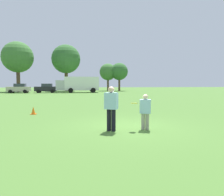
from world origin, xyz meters
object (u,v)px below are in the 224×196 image
object	(u,v)px
frisbee	(134,103)
parked_car_mid_right	(46,88)
player_thrower	(111,106)
player_defender	(145,110)
traffic_cone	(33,111)
parked_car_center	(19,88)
box_truck	(79,84)

from	to	relation	value
frisbee	parked_car_mid_right	bearing A→B (deg)	105.24
player_thrower	player_defender	size ratio (longest dim) A/B	1.22
frisbee	traffic_cone	distance (m)	7.21
parked_car_center	parked_car_mid_right	distance (m)	5.01
frisbee	player_defender	bearing A→B (deg)	4.25
player_thrower	box_truck	distance (m)	35.38
frisbee	player_thrower	bearing A→B (deg)	-177.35
frisbee	box_truck	bearing A→B (deg)	95.09
player_thrower	box_truck	world-z (taller)	box_truck
traffic_cone	player_thrower	bearing A→B (deg)	-50.69
frisbee	parked_car_mid_right	xyz separation A→B (m)	(-9.52, 34.92, -0.17)
traffic_cone	box_truck	world-z (taller)	box_truck
box_truck	player_thrower	bearing A→B (deg)	-86.43
player_thrower	parked_car_center	distance (m)	37.11
frisbee	box_truck	xyz separation A→B (m)	(-3.14, 35.26, 0.66)
player_thrower	traffic_cone	bearing A→B (deg)	129.31
parked_car_mid_right	box_truck	size ratio (longest dim) A/B	0.50
traffic_cone	parked_car_mid_right	bearing A→B (deg)	98.42
parked_car_mid_right	traffic_cone	bearing A→B (deg)	-81.58
player_thrower	parked_car_mid_right	xyz separation A→B (m)	(-8.57, 34.96, -0.07)
frisbee	traffic_cone	bearing A→B (deg)	135.38
player_thrower	parked_car_center	world-z (taller)	parked_car_center
player_defender	parked_car_mid_right	size ratio (longest dim) A/B	0.34
parked_car_mid_right	parked_car_center	bearing A→B (deg)	-175.22
parked_car_mid_right	box_truck	xyz separation A→B (m)	(6.37, 0.34, 0.83)
parked_car_mid_right	box_truck	world-z (taller)	box_truck
player_defender	traffic_cone	xyz separation A→B (m)	(-5.56, 4.99, -0.58)
player_thrower	parked_car_mid_right	distance (m)	36.00
frisbee	box_truck	size ratio (longest dim) A/B	0.03
player_thrower	traffic_cone	world-z (taller)	player_thrower
frisbee	traffic_cone	xyz separation A→B (m)	(-5.09, 5.02, -0.86)
box_truck	frisbee	bearing A→B (deg)	-84.91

